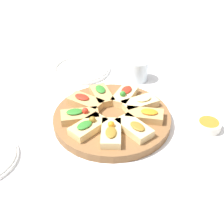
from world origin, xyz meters
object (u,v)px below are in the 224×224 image
at_px(serving_board, 112,118).
at_px(plate_right, 82,69).
at_px(water_glass, 138,70).
at_px(napkin_stack, 203,98).
at_px(dipping_bowl, 208,125).

height_order(serving_board, plate_right, serving_board).
distance_m(plate_right, water_glass, 0.23).
xyz_separation_m(plate_right, napkin_stack, (-0.28, -0.38, -0.01)).
height_order(plate_right, napkin_stack, plate_right).
height_order(water_glass, napkin_stack, water_glass).
xyz_separation_m(serving_board, dipping_bowl, (-0.10, -0.28, 0.00)).
xyz_separation_m(serving_board, napkin_stack, (0.06, -0.33, -0.01)).
bearing_deg(napkin_stack, water_glass, 46.70).
xyz_separation_m(serving_board, plate_right, (0.34, 0.05, -0.01)).
relative_size(serving_board, napkin_stack, 3.03).
bearing_deg(water_glass, serving_board, 147.12).
distance_m(serving_board, water_glass, 0.28).
height_order(serving_board, dipping_bowl, dipping_bowl).
bearing_deg(water_glass, plate_right, 61.23).
relative_size(serving_board, plate_right, 1.63).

